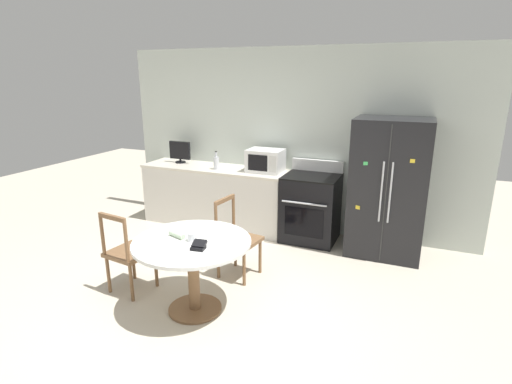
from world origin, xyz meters
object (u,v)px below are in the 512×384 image
Objects in this scene: refrigerator at (388,188)px; candle_glass at (192,237)px; dining_chair_far at (237,239)px; wallet at (199,246)px; counter_bottle at (216,162)px; oven_range at (311,207)px; microwave at (265,161)px; dining_chair_left at (128,253)px; countertop_tv at (180,151)px.

refrigerator reaches higher than candle_glass.
dining_chair_far is 1.01m from wallet.
counter_bottle is at bearing 112.22° from candle_glass.
candle_glass is (0.84, -2.07, -0.23)m from counter_bottle.
counter_bottle reaches higher than oven_range.
dining_chair_left is at bearing -107.81° from microwave.
counter_bottle is at bearing -14.20° from countertop_tv.
refrigerator reaches higher than countertop_tv.
refrigerator reaches higher than dining_chair_far.
dining_chair_left is at bearing -89.42° from counter_bottle.
refrigerator is at bearing 58.01° from wallet.
microwave is at bearing 79.88° from dining_chair_left.
countertop_tv is at bearing 165.80° from counter_bottle.
oven_range is at bearing 75.42° from candle_glass.
microwave is 2.34m from dining_chair_left.
refrigerator reaches higher than counter_bottle.
microwave is 2.37m from wallet.
refrigerator is 2.63m from candle_glass.
wallet is (1.73, -2.38, -0.32)m from countertop_tv.
refrigerator is 2.40m from counter_bottle.
dining_chair_left is (0.02, -2.00, -0.57)m from counter_bottle.
countertop_tv is at bearing 178.35° from microwave.
dining_chair_left is (-0.89, -0.76, 0.00)m from dining_chair_far.
candle_glass is at bearing 139.56° from wallet.
microwave is at bearing 96.94° from wallet.
oven_range is 1.20× the size of dining_chair_far.
wallet is (0.99, -2.19, -0.24)m from counter_bottle.
countertop_tv is 0.38× the size of dining_chair_far.
countertop_tv is 0.76m from counter_bottle.
countertop_tv is at bearing 125.06° from candle_glass.
microwave is at bearing -163.61° from dining_chair_far.
counter_bottle is at bearing 114.39° from wallet.
dining_chair_left is (0.76, -2.19, -0.64)m from countertop_tv.
wallet is (0.15, -0.13, -0.01)m from candle_glass.
dining_chair_far and dining_chair_left have the same top height.
oven_range is (-0.99, 0.04, -0.40)m from refrigerator.
dining_chair_far is at bearing -81.64° from microwave.
dining_chair_left is at bearing -41.59° from dining_chair_far.
counter_bottle reaches higher than wallet.
refrigerator is 1.70m from microwave.
dining_chair_far is at bearing 48.08° from dining_chair_left.
refrigerator is at bearing 139.12° from dining_chair_far.
countertop_tv is 1.30× the size of counter_bottle.
oven_range is at bearing 167.82° from dining_chair_far.
refrigerator is at bearing -2.36° from oven_range.
oven_range is at bearing -4.25° from microwave.
oven_range is 2.25m from candle_glass.
oven_range is 7.59× the size of wallet.
dining_chair_left is at bearing -139.17° from refrigerator.
dining_chair_left is 11.66× the size of candle_glass.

